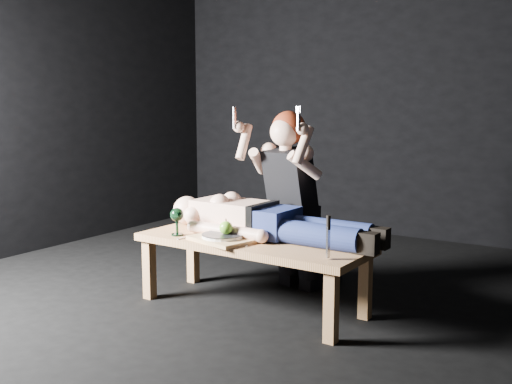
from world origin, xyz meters
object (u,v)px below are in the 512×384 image
Objects in this scene: table at (252,274)px; lying_man at (269,217)px; kneeling_woman at (297,199)px; goblet at (177,222)px; serving_tray at (223,239)px; carving_knife at (328,237)px.

table is 1.02× the size of lying_man.
kneeling_woman is at bearing 93.28° from lying_man.
table is 0.68m from kneeling_woman.
goblet reaches higher than table.
lying_man reaches higher than serving_tray.
carving_knife is (0.58, -0.71, -0.07)m from kneeling_woman.
goblet is at bearing -179.62° from carving_knife.
carving_knife is at bearing -1.36° from goblet.
table is at bearing -83.04° from kneeling_woman.
carving_knife is (0.62, -0.18, 0.35)m from table.
carving_knife is at bearing -3.89° from serving_tray.
kneeling_woman is (0.04, 0.53, 0.42)m from table.
serving_tray is at bearing 177.85° from carving_knife.
carving_knife reaches higher than table.
goblet reaches higher than serving_tray.
serving_tray is at bearing -93.40° from kneeling_woman.
table is 8.29× the size of goblet.
lying_man is at bearing -77.26° from kneeling_woman.
lying_man is 0.61m from goblet.
lying_man is at bearing 71.46° from table.
lying_man reaches higher than carving_knife.
carving_knife is (0.75, -0.05, 0.11)m from serving_tray.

